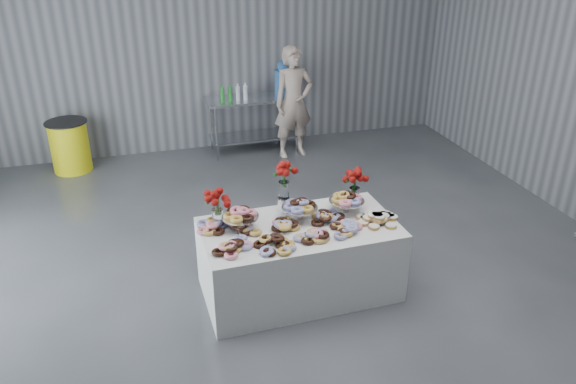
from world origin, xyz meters
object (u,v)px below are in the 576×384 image
display_table (299,259)px  prep_table (253,114)px  person (294,102)px  trash_barrel (70,146)px  water_jug (283,79)px

display_table → prep_table: bearing=83.3°
display_table → person: size_ratio=1.09×
display_table → prep_table: prep_table is taller
display_table → prep_table: size_ratio=1.27×
display_table → trash_barrel: bearing=121.2°
water_jug → person: bearing=-79.6°
prep_table → person: (0.56, -0.35, 0.25)m
prep_table → person: 0.71m
trash_barrel → prep_table: bearing=0.0°
prep_table → trash_barrel: bearing=-180.0°
display_table → water_jug: bearing=76.2°
display_table → trash_barrel: 4.55m
prep_table → person: person is taller
display_table → prep_table: 3.93m
person → trash_barrel: (-3.38, 0.35, -0.48)m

